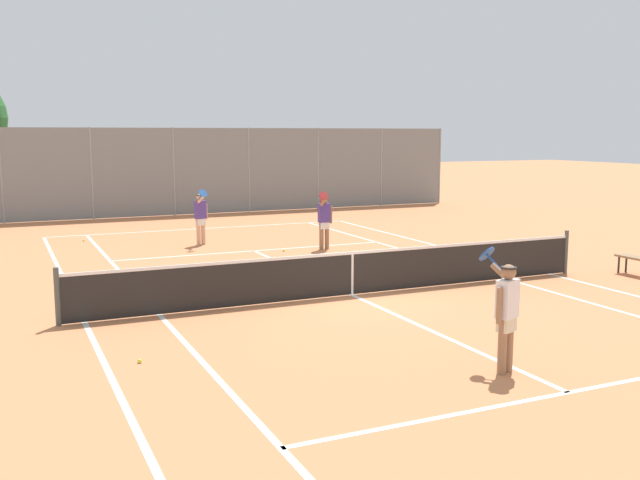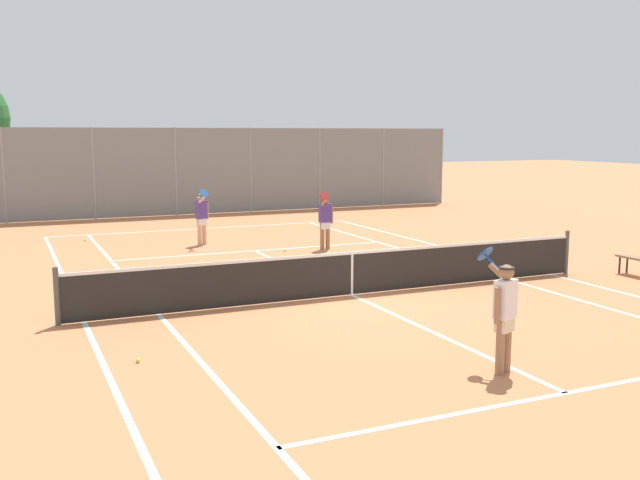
{
  "view_description": "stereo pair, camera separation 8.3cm",
  "coord_description": "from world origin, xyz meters",
  "px_view_note": "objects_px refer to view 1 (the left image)",
  "views": [
    {
      "loc": [
        -6.81,
        -13.35,
        3.44
      ],
      "look_at": [
        -0.08,
        1.5,
        1.0
      ],
      "focal_mm": 40.0,
      "sensor_mm": 36.0,
      "label": 1
    },
    {
      "loc": [
        -6.73,
        -13.38,
        3.44
      ],
      "look_at": [
        -0.08,
        1.5,
        1.0
      ],
      "focal_mm": 40.0,
      "sensor_mm": 36.0,
      "label": 2
    }
  ],
  "objects_px": {
    "player_far_left": "(201,215)",
    "loose_tennis_ball_4": "(328,241)",
    "loose_tennis_ball_2": "(187,293)",
    "player_near_side": "(506,310)",
    "player_far_right": "(324,219)",
    "loose_tennis_ball_0": "(140,361)",
    "loose_tennis_ball_3": "(84,240)",
    "loose_tennis_ball_1": "(284,250)",
    "tennis_net": "(352,272)"
  },
  "relations": [
    {
      "from": "loose_tennis_ball_2",
      "to": "loose_tennis_ball_3",
      "type": "relative_size",
      "value": 1.0
    },
    {
      "from": "player_near_side",
      "to": "player_far_right",
      "type": "height_order",
      "value": "same"
    },
    {
      "from": "tennis_net",
      "to": "loose_tennis_ball_1",
      "type": "height_order",
      "value": "tennis_net"
    },
    {
      "from": "player_far_left",
      "to": "loose_tennis_ball_2",
      "type": "height_order",
      "value": "player_far_left"
    },
    {
      "from": "tennis_net",
      "to": "loose_tennis_ball_3",
      "type": "xyz_separation_m",
      "value": [
        -4.38,
        10.45,
        -0.48
      ]
    },
    {
      "from": "loose_tennis_ball_2",
      "to": "player_far_left",
      "type": "bearing_deg",
      "value": 72.38
    },
    {
      "from": "loose_tennis_ball_3",
      "to": "loose_tennis_ball_0",
      "type": "bearing_deg",
      "value": -92.71
    },
    {
      "from": "player_far_left",
      "to": "loose_tennis_ball_2",
      "type": "xyz_separation_m",
      "value": [
        -2.12,
        -6.67,
        -0.89
      ]
    },
    {
      "from": "player_far_left",
      "to": "player_far_right",
      "type": "bearing_deg",
      "value": -37.64
    },
    {
      "from": "tennis_net",
      "to": "loose_tennis_ball_1",
      "type": "relative_size",
      "value": 181.82
    },
    {
      "from": "loose_tennis_ball_2",
      "to": "player_near_side",
      "type": "bearing_deg",
      "value": -66.71
    },
    {
      "from": "player_far_right",
      "to": "tennis_net",
      "type": "bearing_deg",
      "value": -109.17
    },
    {
      "from": "tennis_net",
      "to": "loose_tennis_ball_0",
      "type": "relative_size",
      "value": 181.82
    },
    {
      "from": "player_near_side",
      "to": "loose_tennis_ball_4",
      "type": "height_order",
      "value": "player_near_side"
    },
    {
      "from": "player_far_right",
      "to": "loose_tennis_ball_0",
      "type": "relative_size",
      "value": 26.88
    },
    {
      "from": "player_near_side",
      "to": "loose_tennis_ball_0",
      "type": "distance_m",
      "value": 5.5
    },
    {
      "from": "loose_tennis_ball_1",
      "to": "loose_tennis_ball_3",
      "type": "height_order",
      "value": "same"
    },
    {
      "from": "loose_tennis_ball_1",
      "to": "loose_tennis_ball_0",
      "type": "bearing_deg",
      "value": -123.61
    },
    {
      "from": "player_near_side",
      "to": "loose_tennis_ball_1",
      "type": "xyz_separation_m",
      "value": [
        1.02,
        11.3,
        -0.89
      ]
    },
    {
      "from": "tennis_net",
      "to": "player_near_side",
      "type": "xyz_separation_m",
      "value": [
        -0.26,
        -5.38,
        0.42
      ]
    },
    {
      "from": "player_far_left",
      "to": "player_far_right",
      "type": "xyz_separation_m",
      "value": [
        3.12,
        -2.41,
        0.0
      ]
    },
    {
      "from": "player_near_side",
      "to": "loose_tennis_ball_2",
      "type": "relative_size",
      "value": 26.88
    },
    {
      "from": "player_far_left",
      "to": "loose_tennis_ball_0",
      "type": "height_order",
      "value": "player_far_left"
    },
    {
      "from": "tennis_net",
      "to": "player_far_right",
      "type": "xyz_separation_m",
      "value": [
        2.01,
        5.79,
        0.42
      ]
    },
    {
      "from": "loose_tennis_ball_1",
      "to": "player_far_left",
      "type": "bearing_deg",
      "value": 129.5
    },
    {
      "from": "loose_tennis_ball_3",
      "to": "loose_tennis_ball_2",
      "type": "bearing_deg",
      "value": -82.62
    },
    {
      "from": "loose_tennis_ball_1",
      "to": "loose_tennis_ball_2",
      "type": "bearing_deg",
      "value": -132.22
    },
    {
      "from": "loose_tennis_ball_0",
      "to": "player_far_left",
      "type": "bearing_deg",
      "value": 70.41
    },
    {
      "from": "loose_tennis_ball_1",
      "to": "loose_tennis_ball_3",
      "type": "distance_m",
      "value": 6.85
    },
    {
      "from": "loose_tennis_ball_3",
      "to": "player_far_left",
      "type": "bearing_deg",
      "value": -34.51
    },
    {
      "from": "tennis_net",
      "to": "player_near_side",
      "type": "bearing_deg",
      "value": -92.72
    },
    {
      "from": "tennis_net",
      "to": "player_near_side",
      "type": "height_order",
      "value": "player_near_side"
    },
    {
      "from": "player_near_side",
      "to": "loose_tennis_ball_4",
      "type": "xyz_separation_m",
      "value": [
        2.95,
        12.39,
        -0.89
      ]
    },
    {
      "from": "player_far_left",
      "to": "loose_tennis_ball_4",
      "type": "xyz_separation_m",
      "value": [
        3.81,
        -1.18,
        -0.89
      ]
    },
    {
      "from": "player_near_side",
      "to": "loose_tennis_ball_2",
      "type": "bearing_deg",
      "value": 113.29
    },
    {
      "from": "player_far_right",
      "to": "loose_tennis_ball_4",
      "type": "height_order",
      "value": "player_far_right"
    },
    {
      "from": "player_near_side",
      "to": "loose_tennis_ball_4",
      "type": "bearing_deg",
      "value": 76.59
    },
    {
      "from": "player_near_side",
      "to": "loose_tennis_ball_2",
      "type": "xyz_separation_m",
      "value": [
        -2.97,
        6.9,
        -0.89
      ]
    },
    {
      "from": "tennis_net",
      "to": "loose_tennis_ball_4",
      "type": "xyz_separation_m",
      "value": [
        2.7,
        7.02,
        -0.48
      ]
    },
    {
      "from": "tennis_net",
      "to": "player_far_left",
      "type": "height_order",
      "value": "player_far_left"
    },
    {
      "from": "player_far_right",
      "to": "loose_tennis_ball_3",
      "type": "bearing_deg",
      "value": 143.93
    },
    {
      "from": "player_near_side",
      "to": "player_far_right",
      "type": "bearing_deg",
      "value": 78.52
    },
    {
      "from": "loose_tennis_ball_0",
      "to": "loose_tennis_ball_2",
      "type": "relative_size",
      "value": 1.0
    },
    {
      "from": "player_near_side",
      "to": "loose_tennis_ball_1",
      "type": "relative_size",
      "value": 26.88
    },
    {
      "from": "player_far_left",
      "to": "loose_tennis_ball_4",
      "type": "distance_m",
      "value": 4.09
    },
    {
      "from": "player_far_right",
      "to": "loose_tennis_ball_3",
      "type": "distance_m",
      "value": 7.96
    },
    {
      "from": "player_far_right",
      "to": "loose_tennis_ball_2",
      "type": "relative_size",
      "value": 26.88
    },
    {
      "from": "tennis_net",
      "to": "loose_tennis_ball_3",
      "type": "height_order",
      "value": "tennis_net"
    },
    {
      "from": "loose_tennis_ball_1",
      "to": "tennis_net",
      "type": "bearing_deg",
      "value": -97.32
    },
    {
      "from": "player_far_left",
      "to": "loose_tennis_ball_1",
      "type": "distance_m",
      "value": 3.08
    }
  ]
}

